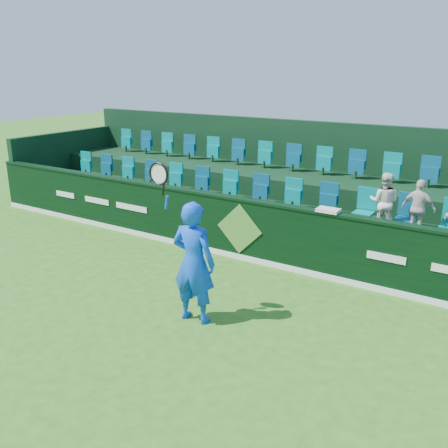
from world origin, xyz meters
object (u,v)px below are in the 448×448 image
Objects in this scene: spectator_left at (384,202)px; spectator_middle at (419,208)px; tennis_player at (193,262)px; towel at (328,210)px.

spectator_middle is (0.67, 0.00, -0.03)m from spectator_left.
spectator_left is 1.06× the size of spectator_middle.
tennis_player is 4.70m from spectator_middle.
spectator_left reaches higher than towel.
spectator_middle is 1.80m from towel.
towel is at bearing 46.36° from spectator_middle.
spectator_left is 0.67m from spectator_middle.
spectator_left is at bearing 56.57° from towel.
tennis_player is 2.19× the size of spectator_left.
tennis_player is 3.06m from towel.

